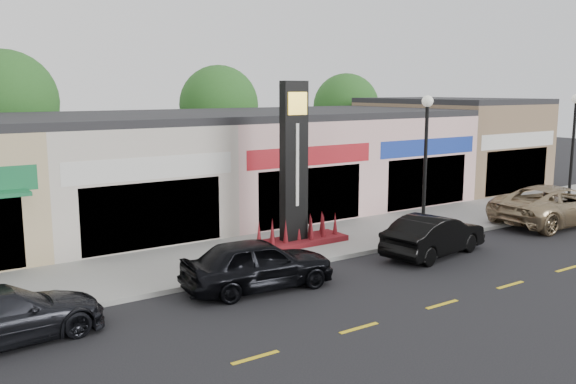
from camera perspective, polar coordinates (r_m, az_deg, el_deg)
name	(u,v)px	position (r m, az deg, el deg)	size (l,w,h in m)	color
ground	(291,295)	(17.81, 0.27, -9.59)	(120.00, 120.00, 0.00)	black
sidewalk	(220,258)	(21.35, -6.37, -6.16)	(52.00, 4.30, 0.15)	gray
curb	(253,274)	(19.47, -3.25, -7.68)	(52.00, 0.20, 0.15)	gray
shop_cream	(108,172)	(26.81, -16.45, 1.81)	(7.00, 10.01, 4.80)	beige
shop_pink_w	(251,161)	(29.66, -3.47, 2.91)	(7.00, 10.01, 4.80)	beige
shop_pink_e	(361,153)	(33.74, 6.83, 3.67)	(7.00, 10.01, 4.80)	beige
shop_tan	(448,142)	(38.65, 14.74, 4.55)	(7.00, 10.01, 5.30)	#80654A
tree_rear_west	(5,102)	(33.84, -24.97, 7.66)	(5.20, 5.20, 7.83)	#382619
tree_rear_mid	(219,105)	(37.70, -6.49, 8.09)	(4.80, 4.80, 7.29)	#382619
tree_rear_east	(346,107)	(43.26, 5.44, 7.96)	(4.60, 4.60, 6.94)	#382619
lamp_east_near	(426,152)	(24.08, 12.76, 3.71)	(0.44, 0.44, 5.47)	black
lamp_east_far	(573,140)	(32.09, 25.14, 4.46)	(0.44, 0.44, 5.47)	black
pylon_sign	(294,188)	(22.27, 0.55, 0.36)	(4.20, 1.30, 6.00)	maroon
car_dark_sedan	(2,315)	(15.87, -25.20, -10.41)	(4.65, 1.89, 1.35)	black
car_black_sedan	(258,264)	(18.10, -2.83, -6.71)	(4.55, 1.83, 1.55)	black
car_black_conv	(434,235)	(22.29, 13.51, -3.94)	(4.47, 1.56, 1.47)	black
car_gold_suv	(555,205)	(29.04, 23.73, -1.11)	(6.18, 2.85, 1.72)	tan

